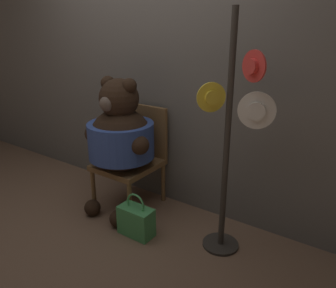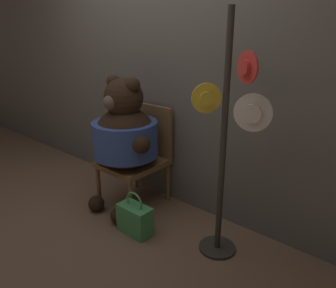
{
  "view_description": "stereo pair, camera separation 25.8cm",
  "coord_description": "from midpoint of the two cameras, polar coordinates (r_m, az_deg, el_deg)",
  "views": [
    {
      "loc": [
        1.83,
        -1.66,
        1.61
      ],
      "look_at": [
        0.45,
        0.34,
        0.74
      ],
      "focal_mm": 35.0,
      "sensor_mm": 36.0,
      "label": 1
    },
    {
      "loc": [
        2.04,
        -1.5,
        1.61
      ],
      "look_at": [
        0.45,
        0.34,
        0.74
      ],
      "focal_mm": 35.0,
      "sensor_mm": 36.0,
      "label": 2
    }
  ],
  "objects": [
    {
      "name": "ground_plane",
      "position": [
        2.98,
        -8.58,
        -13.39
      ],
      "size": [
        14.0,
        14.0,
        0.0
      ],
      "primitive_type": "plane",
      "color": "brown"
    },
    {
      "name": "wall_back",
      "position": [
        3.07,
        1.52,
        14.52
      ],
      "size": [
        8.0,
        0.1,
        2.67
      ],
      "color": "#66605B",
      "rests_on": "ground_plane"
    },
    {
      "name": "chair",
      "position": [
        3.1,
        -2.61,
        -1.66
      ],
      "size": [
        0.5,
        0.55,
        0.93
      ],
      "color": "brown",
      "rests_on": "ground_plane"
    },
    {
      "name": "teddy_bear",
      "position": [
        2.9,
        -5.05,
        1.61
      ],
      "size": [
        0.7,
        0.62,
        1.23
      ],
      "color": "black",
      "rests_on": "ground_plane"
    },
    {
      "name": "hat_display_rack",
      "position": [
        2.26,
        13.62,
        -0.44
      ],
      "size": [
        0.46,
        0.31,
        1.74
      ],
      "color": "#332D28",
      "rests_on": "ground_plane"
    },
    {
      "name": "handbag_on_ground",
      "position": [
        2.76,
        -3.07,
        -12.92
      ],
      "size": [
        0.29,
        0.15,
        0.37
      ],
      "color": "#479E56",
      "rests_on": "ground_plane"
    }
  ]
}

